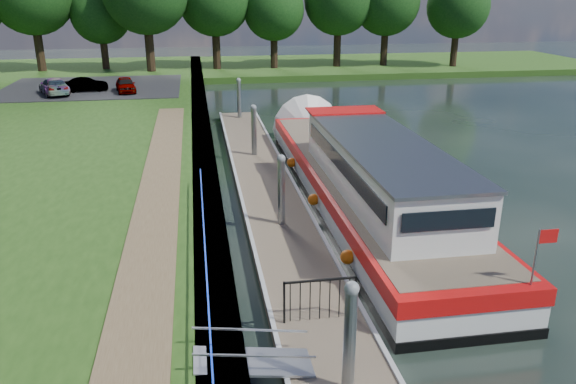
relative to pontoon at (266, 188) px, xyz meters
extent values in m
cube|color=#473D2D|center=(-2.55, 2.00, 0.20)|extent=(1.10, 90.00, 0.78)
cube|color=#214313|center=(12.00, 39.00, 0.12)|extent=(60.00, 18.00, 0.60)
cube|color=brown|center=(-4.40, -5.00, 0.62)|extent=(1.60, 40.00, 0.05)
cube|color=black|center=(-11.00, 25.00, 0.62)|extent=(14.00, 12.00, 0.06)
cube|color=#0C2DBF|center=(-2.75, -10.00, 1.29)|extent=(0.04, 18.00, 0.04)
cube|color=#0C2DBF|center=(-2.75, -10.00, 0.94)|extent=(0.03, 18.00, 0.03)
cylinder|color=#0C2DBF|center=(-2.75, -13.00, 0.95)|extent=(0.04, 0.04, 0.72)
cylinder|color=#0C2DBF|center=(-2.75, -11.00, 0.95)|extent=(0.04, 0.04, 0.72)
cylinder|color=#0C2DBF|center=(-2.75, -9.00, 0.95)|extent=(0.04, 0.04, 0.72)
cylinder|color=#0C2DBF|center=(-2.75, -7.00, 0.95)|extent=(0.04, 0.04, 0.72)
cylinder|color=#0C2DBF|center=(-2.75, -5.00, 0.95)|extent=(0.04, 0.04, 0.72)
cylinder|color=#0C2DBF|center=(-2.75, -3.00, 0.95)|extent=(0.04, 0.04, 0.72)
cylinder|color=#0C2DBF|center=(-2.75, -1.00, 0.95)|extent=(0.04, 0.04, 0.72)
cube|color=brown|center=(0.00, 0.00, 0.10)|extent=(2.50, 30.00, 0.24)
cube|color=#9EA0A3|center=(0.00, -12.00, -0.13)|extent=(2.30, 5.00, 0.30)
cube|color=#9EA0A3|center=(0.00, -4.00, -0.13)|extent=(2.30, 5.00, 0.30)
cube|color=#9EA0A3|center=(0.00, 4.00, -0.13)|extent=(2.30, 5.00, 0.30)
cube|color=#9EA0A3|center=(0.00, 12.00, -0.13)|extent=(2.30, 5.00, 0.30)
cube|color=#9EA0A3|center=(1.19, 0.00, 0.25)|extent=(0.12, 30.00, 0.06)
cube|color=#9EA0A3|center=(-1.19, 0.00, 0.25)|extent=(0.12, 30.00, 0.06)
cylinder|color=gray|center=(0.00, -13.50, 0.92)|extent=(0.26, 0.26, 3.40)
sphere|color=gray|center=(0.00, -13.50, 2.62)|extent=(0.30, 0.30, 0.30)
cylinder|color=gray|center=(0.00, -4.50, 0.92)|extent=(0.26, 0.26, 3.40)
sphere|color=gray|center=(0.00, -4.50, 2.62)|extent=(0.30, 0.30, 0.30)
cylinder|color=gray|center=(0.00, 4.50, 0.92)|extent=(0.26, 0.26, 3.40)
sphere|color=gray|center=(0.00, 4.50, 2.62)|extent=(0.30, 0.30, 0.30)
cylinder|color=gray|center=(0.00, 13.50, 0.92)|extent=(0.26, 0.26, 3.40)
sphere|color=gray|center=(0.00, 13.50, 2.62)|extent=(0.30, 0.30, 0.30)
cube|color=#A5A8AD|center=(-1.85, -12.50, 0.42)|extent=(2.58, 1.00, 0.43)
cube|color=#A5A8AD|center=(-1.85, -12.98, 0.92)|extent=(2.58, 0.04, 0.41)
cube|color=#A5A8AD|center=(-1.85, -12.02, 0.92)|extent=(2.58, 0.04, 0.41)
cube|color=black|center=(-0.90, -10.80, 0.80)|extent=(0.05, 0.05, 1.15)
cube|color=black|center=(0.90, -10.80, 0.80)|extent=(0.05, 0.05, 1.15)
cube|color=black|center=(0.00, -10.80, 1.34)|extent=(1.85, 0.05, 0.05)
cube|color=black|center=(-0.75, -10.80, 0.80)|extent=(0.02, 0.02, 1.10)
cube|color=black|center=(-0.50, -10.80, 0.80)|extent=(0.02, 0.02, 1.10)
cube|color=black|center=(-0.25, -10.80, 0.80)|extent=(0.02, 0.02, 1.10)
cube|color=black|center=(0.00, -10.80, 0.80)|extent=(0.02, 0.02, 1.10)
cube|color=black|center=(0.25, -10.80, 0.80)|extent=(0.02, 0.02, 1.10)
cube|color=black|center=(0.50, -10.80, 0.80)|extent=(0.02, 0.02, 1.10)
cube|color=black|center=(0.75, -10.80, 0.80)|extent=(0.02, 0.02, 1.10)
cube|color=black|center=(3.60, -1.98, -0.16)|extent=(4.00, 20.00, 0.55)
cube|color=silver|center=(3.60, -1.98, 0.44)|extent=(3.96, 19.90, 0.65)
cube|color=red|center=(3.60, -1.98, 1.00)|extent=(4.04, 20.00, 0.48)
cube|color=brown|center=(3.60, -1.98, 1.24)|extent=(3.68, 19.20, 0.04)
cone|color=silver|center=(3.60, 8.42, 0.37)|extent=(4.00, 1.50, 4.00)
cube|color=silver|center=(3.60, -4.48, 2.12)|extent=(3.00, 11.00, 1.75)
cube|color=gray|center=(3.60, -4.48, 3.04)|extent=(3.10, 11.20, 0.10)
cube|color=black|center=(2.08, -4.48, 2.37)|extent=(0.04, 10.00, 0.55)
cube|color=black|center=(5.12, -4.48, 2.37)|extent=(0.04, 10.00, 0.55)
cube|color=black|center=(3.60, 1.07, 2.37)|extent=(2.60, 0.04, 0.55)
cube|color=black|center=(3.60, -10.03, 2.37)|extent=(2.60, 0.04, 0.55)
cube|color=red|center=(3.60, 0.72, 3.12)|extent=(3.20, 1.60, 0.06)
cylinder|color=gray|center=(5.10, -11.68, 1.97)|extent=(0.05, 0.05, 1.50)
cube|color=red|center=(5.35, -11.68, 2.52)|extent=(0.50, 0.02, 0.35)
sphere|color=orange|center=(1.48, -7.98, 0.47)|extent=(0.44, 0.44, 0.44)
sphere|color=orange|center=(1.48, -2.98, 0.47)|extent=(0.44, 0.44, 0.44)
sphere|color=orange|center=(1.48, 2.02, 0.47)|extent=(0.44, 0.44, 0.44)
imported|color=#594C47|center=(2.40, -8.69, 2.12)|extent=(0.56, 0.71, 1.72)
cylinder|color=#332316|center=(-17.49, 36.36, 2.52)|extent=(0.83, 0.83, 4.21)
cylinder|color=#332316|center=(-11.50, 36.87, 1.97)|extent=(0.70, 0.70, 3.10)
sphere|color=black|center=(-11.50, 36.87, 5.92)|extent=(5.85, 5.85, 5.85)
cylinder|color=#332316|center=(-6.89, 34.36, 2.56)|extent=(0.84, 0.84, 4.29)
cylinder|color=#332316|center=(-0.41, 36.36, 2.33)|extent=(0.79, 0.79, 3.83)
cylinder|color=#332316|center=(5.49, 36.09, 2.05)|extent=(0.72, 0.72, 3.26)
sphere|color=black|center=(5.49, 36.09, 6.21)|extent=(6.16, 6.16, 6.16)
cylinder|color=#332316|center=(12.25, 36.38, 2.30)|extent=(0.78, 0.78, 3.77)
sphere|color=black|center=(12.25, 36.38, 7.12)|extent=(7.13, 7.13, 7.13)
cylinder|color=#332316|center=(17.42, 36.40, 2.24)|extent=(0.77, 0.77, 3.65)
sphere|color=black|center=(17.42, 36.40, 6.90)|extent=(6.89, 6.89, 6.89)
cylinder|color=#332316|center=(24.52, 34.52, 2.12)|extent=(0.74, 0.74, 3.41)
sphere|color=black|center=(24.52, 34.52, 6.47)|extent=(6.43, 6.43, 6.43)
imported|color=#999999|center=(-8.04, 22.01, 1.22)|extent=(1.94, 3.54, 1.14)
imported|color=#999999|center=(-11.07, 22.82, 1.18)|extent=(3.34, 1.55, 1.06)
imported|color=#999999|center=(-13.22, 21.82, 1.27)|extent=(3.18, 4.59, 1.23)
camera|label=1|loc=(-2.77, -22.73, 8.04)|focal=35.00mm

